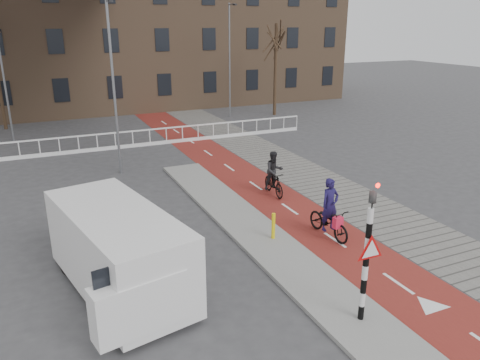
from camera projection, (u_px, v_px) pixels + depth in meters
name	position (u px, v px, depth m)	size (l,w,h in m)	color
ground	(333.00, 278.00, 13.31)	(120.00, 120.00, 0.00)	#38383A
bike_lane	(237.00, 173.00, 22.52)	(2.50, 60.00, 0.01)	maroon
sidewalk	(288.00, 166.00, 23.61)	(3.00, 60.00, 0.01)	slate
curb_island	(250.00, 227.00, 16.47)	(1.80, 16.00, 0.12)	gray
traffic_signal	(368.00, 249.00, 10.69)	(0.80, 0.80, 3.68)	black
bollard	(273.00, 226.00, 15.37)	(0.12, 0.12, 0.88)	yellow
cyclist_near	(329.00, 217.00, 15.69)	(0.84, 2.02, 2.05)	black
cyclist_far	(274.00, 177.00, 19.46)	(0.83, 1.77, 1.88)	black
van	(118.00, 250.00, 12.36)	(3.17, 5.65, 2.29)	white
railing	(79.00, 148.00, 25.91)	(28.00, 0.10, 0.99)	silver
townhouse_row	(73.00, 10.00, 37.21)	(46.00, 10.00, 15.90)	#7F6047
tree_right	(275.00, 70.00, 35.56)	(0.24, 0.24, 6.82)	#322416
streetlight_near	(114.00, 91.00, 21.26)	(0.12, 0.12, 7.88)	slate
streetlight_left	(2.00, 70.00, 27.21)	(0.12, 0.12, 8.56)	slate
streetlight_right	(230.00, 62.00, 34.63)	(0.12, 0.12, 8.20)	slate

